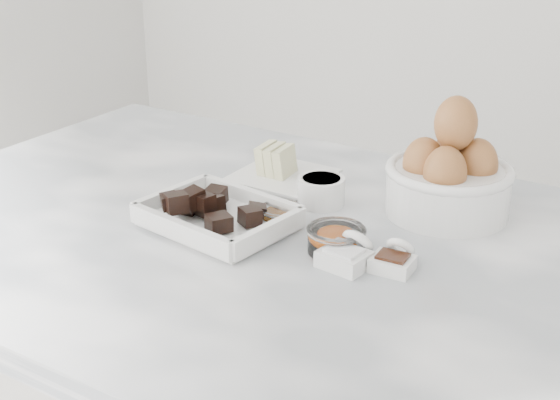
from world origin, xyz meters
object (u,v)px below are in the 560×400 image
at_px(butter_plate, 282,171).
at_px(salt_spoon, 347,254).
at_px(egg_bowl, 449,176).
at_px(sugar_ramekin, 321,190).
at_px(honey_bowl, 281,215).
at_px(zest_bowl, 336,238).
at_px(chocolate_dish, 217,212).
at_px(vanilla_spoon, 394,259).

xyz_separation_m(butter_plate, salt_spoon, (0.23, -0.20, -0.00)).
bearing_deg(salt_spoon, egg_bowl, 78.05).
xyz_separation_m(sugar_ramekin, honey_bowl, (-0.01, -0.10, -0.01)).
bearing_deg(sugar_ramekin, zest_bowl, -53.36).
bearing_deg(honey_bowl, egg_bowl, 41.62).
bearing_deg(chocolate_dish, egg_bowl, 40.30).
bearing_deg(salt_spoon, chocolate_dish, 178.61).
distance_m(egg_bowl, honey_bowl, 0.26).
xyz_separation_m(butter_plate, sugar_ramekin, (0.10, -0.05, 0.00)).
bearing_deg(salt_spoon, zest_bowl, 139.88).
relative_size(butter_plate, zest_bowl, 1.79).
bearing_deg(sugar_ramekin, chocolate_dish, -119.62).
bearing_deg(zest_bowl, honey_bowl, 162.71).
relative_size(sugar_ramekin, vanilla_spoon, 1.09).
xyz_separation_m(sugar_ramekin, salt_spoon, (0.13, -0.16, -0.01)).
relative_size(sugar_ramekin, honey_bowl, 1.14).
height_order(chocolate_dish, zest_bowl, chocolate_dish).
height_order(sugar_ramekin, egg_bowl, egg_bowl).
relative_size(vanilla_spoon, salt_spoon, 0.84).
relative_size(butter_plate, egg_bowl, 0.77).
distance_m(chocolate_dish, zest_bowl, 0.19).
bearing_deg(vanilla_spoon, chocolate_dish, -176.32).
xyz_separation_m(zest_bowl, vanilla_spoon, (0.09, -0.00, -0.01)).
distance_m(butter_plate, vanilla_spoon, 0.34).
bearing_deg(butter_plate, egg_bowl, 5.12).
height_order(honey_bowl, zest_bowl, zest_bowl).
bearing_deg(egg_bowl, vanilla_spoon, -87.70).
distance_m(sugar_ramekin, vanilla_spoon, 0.23).
bearing_deg(butter_plate, salt_spoon, -41.50).
bearing_deg(vanilla_spoon, egg_bowl, 92.30).
bearing_deg(zest_bowl, butter_plate, 138.29).
xyz_separation_m(zest_bowl, salt_spoon, (0.03, -0.03, -0.00)).
xyz_separation_m(chocolate_dish, salt_spoon, (0.22, -0.01, -0.01)).
bearing_deg(honey_bowl, vanilla_spoon, -10.86).
xyz_separation_m(honey_bowl, zest_bowl, (0.11, -0.03, 0.01)).
xyz_separation_m(honey_bowl, vanilla_spoon, (0.20, -0.04, -0.00)).
bearing_deg(salt_spoon, sugar_ramekin, 129.30).
bearing_deg(egg_bowl, chocolate_dish, -139.70).
distance_m(chocolate_dish, vanilla_spoon, 0.27).
bearing_deg(honey_bowl, chocolate_dish, -143.29).
bearing_deg(chocolate_dish, butter_plate, 94.37).
bearing_deg(butter_plate, sugar_ramekin, -24.61).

